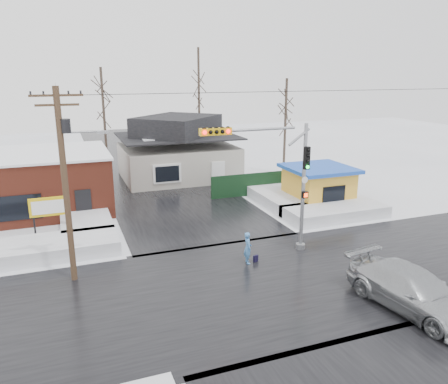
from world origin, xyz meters
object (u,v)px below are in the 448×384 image
object	(u,v)px
traffic_signal	(278,172)
car	(412,290)
utility_pole	(66,175)
marquee_sign	(49,208)
pedestrian	(248,248)
kiosk	(318,185)

from	to	relation	value
traffic_signal	car	distance (m)	8.49
traffic_signal	utility_pole	bearing A→B (deg)	177.05
marquee_sign	pedestrian	world-z (taller)	marquee_sign
car	marquee_sign	bearing A→B (deg)	126.76
kiosk	pedestrian	world-z (taller)	kiosk
utility_pole	kiosk	size ratio (longest dim) A/B	1.96
utility_pole	marquee_sign	distance (m)	6.87
traffic_signal	pedestrian	world-z (taller)	traffic_signal
traffic_signal	pedestrian	bearing A→B (deg)	-161.14
car	utility_pole	bearing A→B (deg)	140.31
traffic_signal	car	size ratio (longest dim) A/B	1.19
utility_pole	car	xyz separation A→B (m)	(12.97, -7.73, -4.26)
marquee_sign	kiosk	bearing A→B (deg)	1.55
kiosk	marquee_sign	bearing A→B (deg)	-178.45
pedestrian	car	xyz separation A→B (m)	(4.57, -6.53, 0.02)
traffic_signal	car	world-z (taller)	traffic_signal
traffic_signal	marquee_sign	size ratio (longest dim) A/B	2.75
pedestrian	marquee_sign	bearing A→B (deg)	60.71
kiosk	car	xyz separation A→B (m)	(-4.46, -14.22, -0.61)
marquee_sign	car	distance (m)	19.66
kiosk	car	distance (m)	14.92
utility_pole	pedestrian	xyz separation A→B (m)	(8.40, -1.20, -4.28)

